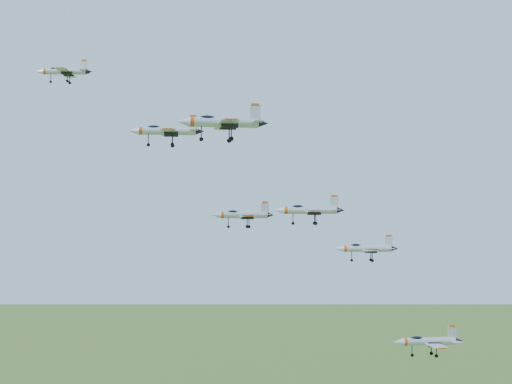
{
  "coord_description": "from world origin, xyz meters",
  "views": [
    {
      "loc": [
        13.99,
        -120.66,
        121.73
      ],
      "look_at": [
        9.74,
        -0.72,
        126.07
      ],
      "focal_mm": 50.0,
      "sensor_mm": 36.0,
      "label": 1
    }
  ],
  "objects": [
    {
      "name": "jet_right_low",
      "position": [
        18.24,
        -8.9,
        122.93
      ],
      "size": [
        11.21,
        9.26,
        3.0
      ],
      "rotation": [
        0.0,
        0.0,
        0.06
      ],
      "color": "#B7BCC5"
    },
    {
      "name": "jet_left_low",
      "position": [
        6.97,
        7.05,
        122.26
      ],
      "size": [
        11.43,
        9.63,
        3.07
      ],
      "rotation": [
        0.0,
        0.0,
        0.21
      ],
      "color": "#B7BCC5"
    },
    {
      "name": "jet_right_high",
      "position": [
        5.66,
        -21.89,
        135.07
      ],
      "size": [
        13.03,
        10.96,
        3.5
      ],
      "rotation": [
        0.0,
        0.0,
        0.2
      ],
      "color": "#B7BCC5"
    },
    {
      "name": "jet_extra",
      "position": [
        39.87,
        7.57,
        99.81
      ],
      "size": [
        12.91,
        10.82,
        3.46
      ],
      "rotation": [
        0.0,
        0.0,
        0.17
      ],
      "color": "#B7BCC5"
    },
    {
      "name": "jet_left_high",
      "position": [
        -5.39,
        -2.78,
        136.26
      ],
      "size": [
        12.82,
        10.69,
        3.43
      ],
      "rotation": [
        0.0,
        0.0,
        0.13
      ],
      "color": "#B7BCC5"
    },
    {
      "name": "jet_trail",
      "position": [
        28.19,
        0.21,
        116.57
      ],
      "size": [
        10.78,
        8.85,
        2.89
      ],
      "rotation": [
        0.0,
        0.0,
        0.01
      ],
      "color": "#B7BCC5"
    },
    {
      "name": "jet_lead",
      "position": [
        -27.76,
        13.41,
        149.78
      ],
      "size": [
        10.92,
        9.03,
        2.92
      ],
      "rotation": [
        0.0,
        0.0,
        0.07
      ],
      "color": "#B7BCC5"
    }
  ]
}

